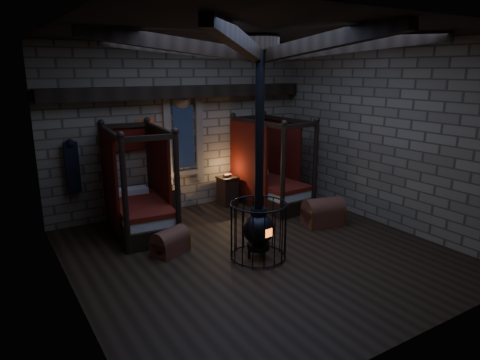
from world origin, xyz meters
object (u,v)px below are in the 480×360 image
stove (258,226)px  bed_left (139,206)px  trunk_left (170,242)px  trunk_right (323,213)px  bed_right (270,184)px

stove → bed_left: bearing=112.4°
bed_left → trunk_left: bearing=-81.7°
trunk_left → trunk_right: size_ratio=0.83×
bed_right → trunk_left: (-3.57, -1.57, -0.34)m
bed_left → trunk_right: (3.82, -1.93, -0.29)m
trunk_left → trunk_right: (3.73, -0.39, 0.06)m
bed_left → stove: 3.03m
bed_left → bed_right: size_ratio=1.01×
bed_left → stove: stove is taller
trunk_left → stove: size_ratio=0.21×
bed_left → trunk_right: 4.29m
trunk_right → stove: bearing=-150.5°
trunk_left → stove: stove is taller
bed_right → trunk_left: bearing=-159.3°
trunk_right → stove: stove is taller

